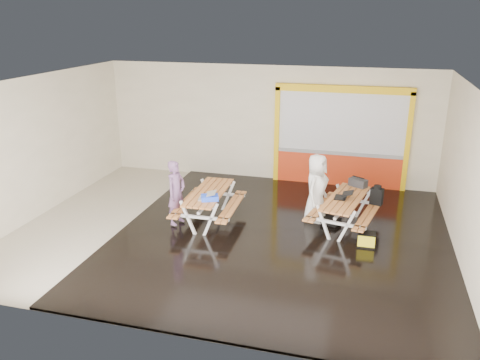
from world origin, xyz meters
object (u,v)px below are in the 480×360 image
(dark_case, at_px, (331,221))
(toolbox, at_px, (358,183))
(person_left, at_px, (176,193))
(backpack, at_px, (377,195))
(laptop_right, at_px, (343,196))
(picnic_table_right, at_px, (345,205))
(picnic_table_left, at_px, (209,199))
(blue_pouch, at_px, (210,198))
(fluke_bag, at_px, (366,240))
(person_right, at_px, (316,189))
(laptop_left, at_px, (207,196))

(dark_case, bearing_deg, toolbox, 52.75)
(person_left, bearing_deg, backpack, -57.85)
(laptop_right, distance_m, dark_case, 0.81)
(picnic_table_right, height_order, laptop_right, laptop_right)
(toolbox, distance_m, backpack, 0.59)
(picnic_table_left, distance_m, toolbox, 3.74)
(blue_pouch, height_order, dark_case, blue_pouch)
(backpack, bearing_deg, picnic_table_left, -165.17)
(fluke_bag, bearing_deg, person_left, 179.60)
(fluke_bag, bearing_deg, picnic_table_right, 121.38)
(person_right, xyz_separation_m, laptop_left, (-2.40, -1.25, 0.03))
(person_right, bearing_deg, picnic_table_left, 120.82)
(laptop_left, bearing_deg, laptop_right, 16.47)
(laptop_right, height_order, toolbox, toolbox)
(backpack, bearing_deg, fluke_bag, -96.67)
(picnic_table_left, relative_size, toolbox, 4.35)
(picnic_table_left, height_order, laptop_right, laptop_right)
(person_left, height_order, person_right, person_right)
(fluke_bag, bearing_deg, blue_pouch, -177.98)
(laptop_right, bearing_deg, laptop_left, -163.53)
(person_right, bearing_deg, laptop_left, 131.09)
(picnic_table_left, height_order, person_left, person_left)
(person_right, distance_m, blue_pouch, 2.65)
(person_right, height_order, fluke_bag, person_right)
(person_right, distance_m, toolbox, 1.13)
(picnic_table_left, height_order, toolbox, toolbox)
(person_left, bearing_deg, laptop_right, -63.05)
(toolbox, bearing_deg, picnic_table_left, -158.59)
(toolbox, distance_m, dark_case, 1.21)
(picnic_table_left, xyz_separation_m, blue_pouch, (0.20, -0.53, 0.25))
(toolbox, bearing_deg, dark_case, -127.25)
(blue_pouch, bearing_deg, toolbox, 30.08)
(person_left, relative_size, person_right, 0.89)
(laptop_left, bearing_deg, backpack, 21.56)
(person_right, xyz_separation_m, fluke_bag, (1.26, -1.18, -0.65))
(person_left, height_order, fluke_bag, person_left)
(person_right, distance_m, dark_case, 0.85)
(backpack, bearing_deg, dark_case, -158.00)
(picnic_table_right, xyz_separation_m, backpack, (0.72, 0.55, 0.12))
(person_left, relative_size, laptop_right, 3.55)
(backpack, bearing_deg, blue_pouch, -157.14)
(person_left, distance_m, backpack, 4.85)
(blue_pouch, height_order, fluke_bag, blue_pouch)
(person_right, bearing_deg, backpack, -66.05)
(dark_case, bearing_deg, fluke_bag, -50.38)
(person_right, height_order, blue_pouch, person_right)
(picnic_table_right, xyz_separation_m, person_right, (-0.72, 0.29, 0.23))
(toolbox, bearing_deg, person_left, -157.38)
(dark_case, xyz_separation_m, fluke_bag, (0.86, -1.03, 0.08))
(picnic_table_right, height_order, toolbox, toolbox)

